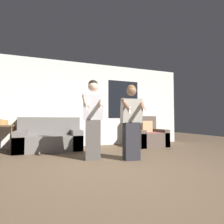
% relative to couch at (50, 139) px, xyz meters
% --- Properties ---
extents(ground_plane, '(14.00, 14.00, 0.00)m').
position_rel_couch_xyz_m(ground_plane, '(1.06, -2.69, -0.30)').
color(ground_plane, brown).
extents(wall_back, '(6.98, 0.07, 2.70)m').
position_rel_couch_xyz_m(wall_back, '(1.08, 0.47, 1.05)').
color(wall_back, silver).
rests_on(wall_back, ground_plane).
extents(couch, '(1.70, 0.89, 0.91)m').
position_rel_couch_xyz_m(couch, '(0.00, 0.00, 0.00)').
color(couch, slate).
rests_on(couch, ground_plane).
extents(armchair, '(1.00, 0.95, 0.96)m').
position_rel_couch_xyz_m(armchair, '(2.98, -0.17, 0.01)').
color(armchair, brown).
rests_on(armchair, ground_plane).
extents(side_table, '(0.45, 0.46, 0.85)m').
position_rel_couch_xyz_m(side_table, '(-1.13, 0.17, 0.28)').
color(side_table, brown).
rests_on(side_table, ground_plane).
extents(person_left, '(0.47, 0.53, 1.70)m').
position_rel_couch_xyz_m(person_left, '(0.86, -1.53, 0.56)').
color(person_left, '#56514C').
rests_on(person_left, ground_plane).
extents(person_right, '(0.49, 0.51, 1.59)m').
position_rel_couch_xyz_m(person_right, '(1.63, -1.82, 0.49)').
color(person_right, '#28282D').
rests_on(person_right, ground_plane).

